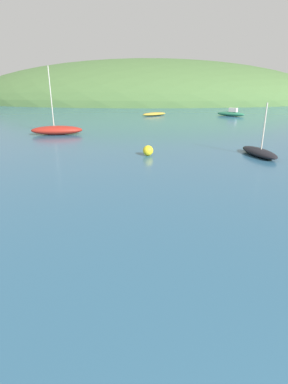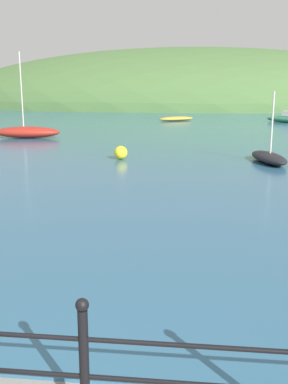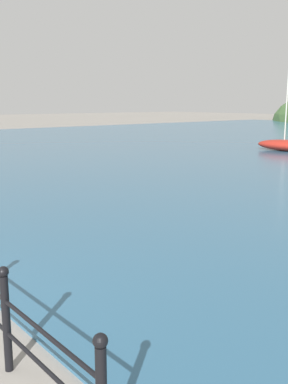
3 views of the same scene
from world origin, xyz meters
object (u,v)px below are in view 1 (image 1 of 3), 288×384
Objects in this scene: boat_white_sailboat at (231,113)px; boat_blue_hull at (259,152)px; boat_twin_mast at (57,130)px; boat_green_fishing at (154,114)px; mooring_buoy at (148,151)px.

boat_blue_hull reaches higher than boat_white_sailboat.
boat_twin_mast is 1.57× the size of boat_blue_hull.
boat_white_sailboat is at bearing 77.64° from boat_blue_hull.
boat_green_fishing is (-4.48, 21.56, -0.02)m from boat_blue_hull.
boat_twin_mast is 14.43m from boat_blue_hull.
boat_blue_hull is (-4.56, -20.81, -0.10)m from boat_white_sailboat.
mooring_buoy is (6.62, -7.11, -0.07)m from boat_twin_mast.
mooring_buoy is (-5.84, 0.16, 0.06)m from boat_blue_hull.
boat_blue_hull is at bearing -78.27° from boat_green_fishing.
boat_twin_mast reaches higher than boat_white_sailboat.
boat_white_sailboat is at bearing 63.25° from mooring_buoy.
boat_twin_mast reaches higher than boat_green_fishing.
boat_twin_mast is 16.36m from boat_green_fishing.
boat_white_sailboat is 0.93× the size of boat_green_fishing.
boat_green_fishing is (-9.04, 0.75, -0.12)m from boat_white_sailboat.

